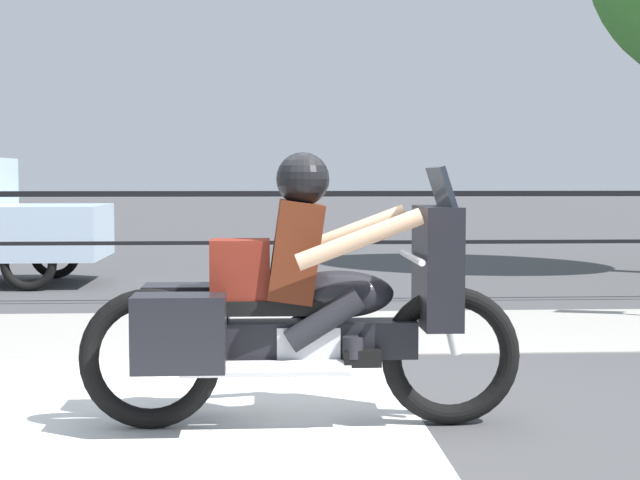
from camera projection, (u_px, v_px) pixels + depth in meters
ground_plane at (332, 430)px, 5.29m from camera, size 120.00×120.00×0.00m
sidewalk_band at (306, 331)px, 8.68m from camera, size 44.00×2.40×0.01m
crosswalk_band at (97, 443)px, 5.02m from camera, size 3.49×6.00×0.01m
fence_railing at (299, 215)px, 10.38m from camera, size 36.00×0.05×1.22m
motorcycle at (299, 306)px, 5.33m from camera, size 2.42×0.76×1.50m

